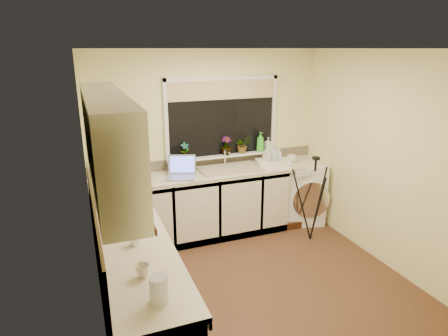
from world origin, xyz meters
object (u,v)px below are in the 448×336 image
microwave (122,184)px  washing_machine (299,191)px  laptop (181,171)px  soap_bottle_clear (268,144)px  steel_jar (134,239)px  plant_d (242,145)px  kettle (135,212)px  cup_back (292,159)px  glass_jug (159,289)px  plant_c (226,146)px  plant_a (185,151)px  soap_bottle_green (260,142)px  dish_rack (273,163)px  cup_left (143,271)px  tripod (313,199)px

microwave → washing_machine: bearing=-64.6°
laptop → soap_bottle_clear: size_ratio=2.31×
washing_machine → microwave: size_ratio=1.57×
steel_jar → plant_d: (1.78, 1.85, 0.21)m
kettle → steel_jar: size_ratio=2.15×
steel_jar → cup_back: (2.45, 1.63, 0.00)m
plant_d → kettle: bearing=-139.9°
kettle → glass_jug: kettle is taller
soap_bottle_clear → plant_c: bearing=179.8°
glass_jug → plant_a: (0.92, 2.65, 0.17)m
soap_bottle_green → cup_back: bearing=-28.1°
glass_jug → plant_d: size_ratio=0.78×
dish_rack → steel_jar: steel_jar is taller
laptop → dish_rack: laptop is taller
plant_c → soap_bottle_clear: (0.64, -0.00, -0.03)m
microwave → cup_left: microwave is taller
plant_d → soap_bottle_clear: 0.40m
glass_jug → kettle: bearing=88.2°
steel_jar → dish_rack: bearing=36.8°
plant_a → steel_jar: bearing=-117.3°
dish_rack → microwave: (-2.09, -0.50, 0.13)m
glass_jug → dish_rack: bearing=48.8°
kettle → plant_d: (1.71, 1.44, 0.15)m
glass_jug → plant_d: plant_d is taller
kettle → microwave: microwave is taller
dish_rack → cup_back: bearing=20.6°
dish_rack → steel_jar: bearing=-129.8°
plant_c → cup_back: 0.97m
kettle → cup_left: size_ratio=2.22×
laptop → kettle: (-0.75, -1.16, 0.04)m
kettle → dish_rack: bearing=29.8°
washing_machine → laptop: (-1.77, -0.04, 0.52)m
soap_bottle_green → cup_back: 0.51m
kettle → tripod: (2.35, 0.59, -0.44)m
tripod → microwave: microwave is taller
soap_bottle_green → cup_back: soap_bottle_green is taller
laptop → soap_bottle_green: soap_bottle_green is taller
cup_back → cup_left: cup_back is taller
laptop → kettle: bearing=-102.2°
laptop → soap_bottle_clear: bearing=31.8°
soap_bottle_clear → dish_rack: bearing=-99.5°
dish_rack → cup_left: (-2.15, -2.08, 0.01)m
laptop → glass_jug: laptop is taller
laptop → soap_bottle_clear: soap_bottle_clear is taller
glass_jug → plant_d: (1.74, 2.66, 0.17)m
washing_machine → glass_jug: glass_jug is taller
washing_machine → cup_back: bearing=-171.1°
laptop → plant_c: 0.79m
laptop → plant_a: plant_a is taller
dish_rack → plant_c: (-0.60, 0.25, 0.24)m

